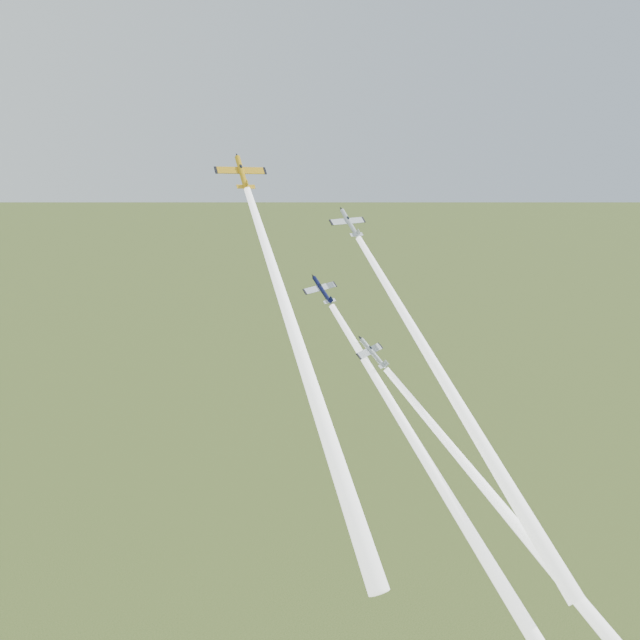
{
  "coord_description": "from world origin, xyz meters",
  "views": [
    {
      "loc": [
        -72.69,
        -98.57,
        124.53
      ],
      "look_at": [
        0.0,
        -6.0,
        92.0
      ],
      "focal_mm": 45.0,
      "sensor_mm": 36.0,
      "label": 1
    }
  ],
  "objects": [
    {
      "name": "smoke_trail_silver_right",
      "position": [
        10.52,
        -24.82,
        82.08
      ],
      "size": [
        3.71,
        47.64,
        43.54
      ],
      "primitive_type": null,
      "rotation": [
        -0.83,
        0.0,
        -0.03
      ],
      "color": "white"
    },
    {
      "name": "smoke_trail_silver_low",
      "position": [
        13.32,
        -36.02,
        64.64
      ],
      "size": [
        17.72,
        45.12,
        42.93
      ],
      "primitive_type": null,
      "rotation": [
        -0.83,
        0.0,
        0.33
      ],
      "color": "white"
    },
    {
      "name": "plane_navy",
      "position": [
        3.81,
        -1.64,
        95.39
      ],
      "size": [
        6.93,
        5.71,
        5.45
      ],
      "primitive_type": null,
      "rotation": [
        0.74,
        -0.05,
        0.04
      ],
      "color": "#0D113B"
    },
    {
      "name": "plane_yellow",
      "position": [
        -9.27,
        0.52,
        114.29
      ],
      "size": [
        9.4,
        8.27,
        6.46
      ],
      "primitive_type": null,
      "rotation": [
        0.74,
        0.05,
        -0.26
      ],
      "color": "gold"
    },
    {
      "name": "smoke_trail_yellow",
      "position": [
        -15.49,
        -22.51,
        92.63
      ],
      "size": [
        14.01,
        43.71,
        40.84
      ],
      "primitive_type": null,
      "rotation": [
        -0.83,
        0.0,
        -0.26
      ],
      "color": "white"
    },
    {
      "name": "smoke_trail_navy",
      "position": [
        4.85,
        -30.26,
        69.38
      ],
      "size": [
        4.42,
        54.25,
        49.54
      ],
      "primitive_type": null,
      "rotation": [
        -0.83,
        0.0,
        0.04
      ],
      "color": "white"
    },
    {
      "name": "plane_silver_right",
      "position": [
        11.18,
        0.51,
        105.09
      ],
      "size": [
        7.3,
        6.11,
        5.68
      ],
      "primitive_type": null,
      "rotation": [
        0.74,
        0.02,
        -0.03
      ],
      "color": "silver"
    },
    {
      "name": "plane_silver_low",
      "position": [
        5.11,
        -12.41,
        87.35
      ],
      "size": [
        8.5,
        7.87,
        5.58
      ],
      "primitive_type": null,
      "rotation": [
        0.74,
        0.01,
        0.33
      ],
      "color": "#A2AAAF"
    }
  ]
}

